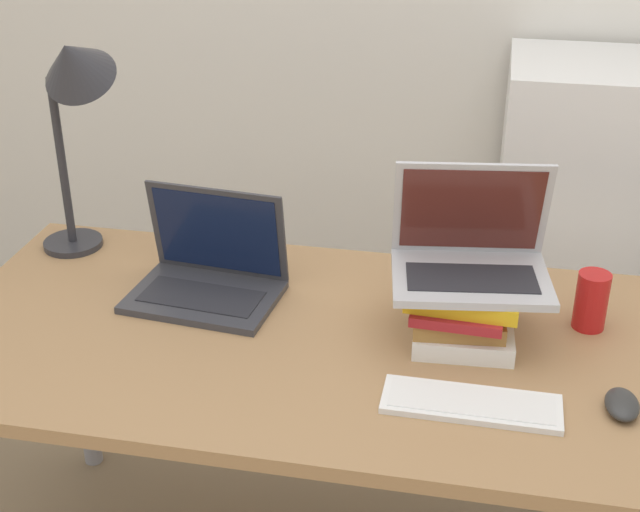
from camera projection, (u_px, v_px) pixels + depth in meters
name	position (u px, v px, depth m)	size (l,w,h in m)	color
desk	(353.00, 367.00, 1.81)	(1.70, 0.78, 0.71)	#9E754C
laptop_left	(208.00, 275.00, 1.92)	(0.33, 0.25, 0.23)	#333338
book_stack	(462.00, 305.00, 1.78)	(0.23, 0.28, 0.12)	white
laptop_on_books	(471.00, 255.00, 1.73)	(0.33, 0.26, 0.23)	#B2B2B7
wireless_keyboard	(471.00, 404.00, 1.58)	(0.32, 0.11, 0.01)	white
mouse	(622.00, 404.00, 1.57)	(0.06, 0.10, 0.03)	#2D2D2D
soda_can	(591.00, 301.00, 1.80)	(0.07, 0.07, 0.12)	red
desk_lamp	(72.00, 87.00, 1.93)	(0.23, 0.20, 0.55)	#28282D
mini_fridge	(587.00, 240.00, 2.60)	(0.54, 0.47, 1.05)	white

